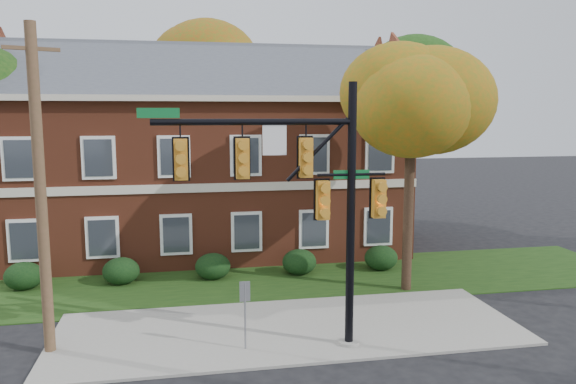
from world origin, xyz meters
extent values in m
plane|color=black|center=(0.00, 0.00, 0.00)|extent=(120.00, 120.00, 0.00)
cube|color=gray|center=(0.00, 1.00, 0.04)|extent=(14.00, 5.00, 0.08)
cube|color=#193811|center=(0.00, 6.00, 0.02)|extent=(30.00, 6.00, 0.04)
cube|color=brown|center=(-2.00, 12.00, 3.50)|extent=(18.00, 8.00, 7.00)
cube|color=beige|center=(-2.00, 12.00, 7.12)|extent=(18.80, 8.80, 0.24)
cube|color=beige|center=(-2.00, 7.97, 3.50)|extent=(18.00, 0.12, 0.35)
ellipsoid|color=black|center=(-9.00, 6.70, 0.53)|extent=(1.40, 1.26, 1.05)
ellipsoid|color=black|center=(-5.50, 6.70, 0.53)|extent=(1.40, 1.26, 1.05)
ellipsoid|color=black|center=(-2.00, 6.70, 0.53)|extent=(1.40, 1.26, 1.05)
ellipsoid|color=black|center=(1.50, 6.70, 0.53)|extent=(1.40, 1.26, 1.05)
ellipsoid|color=black|center=(5.00, 6.70, 0.53)|extent=(1.40, 1.26, 1.05)
cylinder|color=black|center=(5.00, 4.00, 2.88)|extent=(0.36, 0.36, 5.76)
ellipsoid|color=#B05A0F|center=(5.00, 4.00, 6.48)|extent=(4.25, 4.25, 3.60)
ellipsoid|color=#B05A0F|center=(5.62, 3.62, 7.08)|extent=(3.50, 3.50, 3.00)
cylinder|color=black|center=(9.00, 13.00, 3.52)|extent=(0.36, 0.36, 7.04)
ellipsoid|color=#15360E|center=(9.00, 13.00, 7.92)|extent=(5.95, 5.95, 5.04)
ellipsoid|color=#15360E|center=(9.88, 12.47, 8.52)|extent=(4.90, 4.90, 4.20)
cylinder|color=black|center=(-1.00, 20.00, 3.84)|extent=(0.36, 0.36, 7.68)
ellipsoid|color=#B53F0F|center=(-1.00, 20.00, 8.64)|extent=(6.46, 6.46, 5.47)
ellipsoid|color=#B53F0F|center=(-0.05, 19.43, 9.24)|extent=(5.32, 5.32, 4.56)
cylinder|color=gray|center=(1.41, -0.51, 0.08)|extent=(0.59, 0.59, 0.17)
cylinder|color=black|center=(1.41, -0.51, 3.69)|extent=(0.23, 0.23, 7.38)
cylinder|color=black|center=(-1.23, -0.47, 6.32)|extent=(5.27, 0.23, 0.17)
cylinder|color=black|center=(1.41, -0.51, 4.90)|extent=(1.90, 0.11, 0.08)
cube|color=#C47F1F|center=(-3.12, -0.45, 5.37)|extent=(0.47, 0.32, 1.22)
cube|color=#C47F1F|center=(-1.54, -0.47, 5.37)|extent=(0.47, 0.32, 1.22)
cube|color=#C47F1F|center=(0.14, -0.49, 5.37)|extent=(0.47, 0.32, 1.22)
cube|color=silver|center=(-0.70, -0.48, 5.85)|extent=(0.63, 0.05, 0.79)
cube|color=#0C6029|center=(-3.65, -0.45, 6.55)|extent=(1.05, 0.05, 0.25)
cube|color=#C47F1F|center=(0.62, -0.50, 4.21)|extent=(0.47, 0.32, 1.22)
cube|color=#C47F1F|center=(2.20, -0.52, 4.21)|extent=(0.47, 0.32, 1.22)
cube|color=#0C6029|center=(1.41, -0.51, 4.90)|extent=(1.00, 0.05, 0.24)
cylinder|color=brown|center=(-6.79, 0.62, 4.44)|extent=(0.38, 0.38, 8.87)
cube|color=brown|center=(-6.79, 0.62, 8.18)|extent=(1.32, 0.60, 0.10)
cylinder|color=slate|center=(-1.50, -0.28, 0.99)|extent=(0.06, 0.06, 1.99)
cube|color=slate|center=(-1.50, -0.28, 1.72)|extent=(0.29, 0.04, 0.56)
camera|label=1|loc=(-3.11, -15.01, 6.58)|focal=35.00mm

